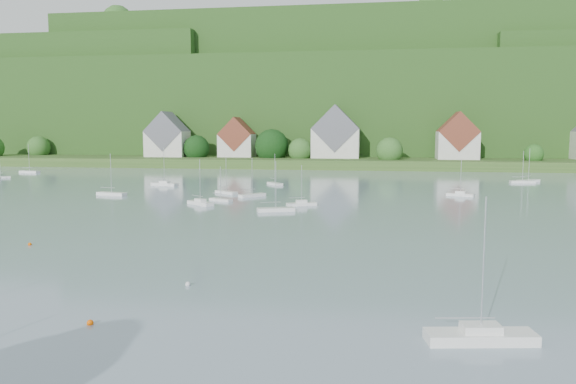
{
  "coord_description": "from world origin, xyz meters",
  "views": [
    {
      "loc": [
        18.36,
        -4.44,
        13.25
      ],
      "look_at": [
        6.01,
        75.0,
        4.0
      ],
      "focal_mm": 34.91,
      "sensor_mm": 36.0,
      "label": 1
    }
  ],
  "objects": [
    {
      "name": "near_sailboat_3",
      "position": [
        25.03,
        30.43,
        0.47
      ],
      "size": [
        6.98,
        2.99,
        9.12
      ],
      "rotation": [
        0.0,
        0.0,
        0.17
      ],
      "color": "white",
      "rests_on": "ground"
    },
    {
      "name": "forested_ridge",
      "position": [
        0.39,
        268.57,
        22.89
      ],
      "size": [
        620.0,
        181.22,
        69.89
      ],
      "color": "#1B4115",
      "rests_on": "ground"
    },
    {
      "name": "far_sailboat_cluster",
      "position": [
        8.45,
        115.28,
        0.37
      ],
      "size": [
        190.09,
        71.34,
        8.71
      ],
      "color": "white",
      "rests_on": "ground"
    },
    {
      "name": "mooring_buoy_0",
      "position": [
        -0.49,
        29.63,
        0.0
      ],
      "size": [
        0.45,
        0.45,
        0.45
      ],
      "primitive_type": "sphere",
      "color": "#F45700",
      "rests_on": "ground"
    },
    {
      "name": "village_building_3",
      "position": [
        45.0,
        186.0,
        9.43
      ],
      "size": [
        13.0,
        10.4,
        15.5
      ],
      "color": "beige",
      "rests_on": "far_shore_strip"
    },
    {
      "name": "village_building_1",
      "position": [
        -30.0,
        189.0,
        8.75
      ],
      "size": [
        12.0,
        9.36,
        14.0
      ],
      "color": "beige",
      "rests_on": "far_shore_strip"
    },
    {
      "name": "village_building_2",
      "position": [
        5.0,
        188.0,
        10.27
      ],
      "size": [
        16.0,
        11.44,
        18.0
      ],
      "color": "beige",
      "rests_on": "far_shore_strip"
    },
    {
      "name": "mooring_buoy_3",
      "position": [
        -20.17,
        52.62,
        0.0
      ],
      "size": [
        0.41,
        0.41,
        0.41
      ],
      "primitive_type": "sphere",
      "color": "#F45700",
      "rests_on": "ground"
    },
    {
      "name": "far_shore_strip",
      "position": [
        0.0,
        200.0,
        1.5
      ],
      "size": [
        600.0,
        60.0,
        3.0
      ],
      "primitive_type": "cube",
      "color": "#304F1D",
      "rests_on": "ground"
    },
    {
      "name": "village_building_0",
      "position": [
        -55.0,
        187.0,
        9.51
      ],
      "size": [
        14.0,
        10.4,
        16.0
      ],
      "color": "beige",
      "rests_on": "far_shore_strip"
    },
    {
      "name": "mooring_buoy_1",
      "position": [
        2.93,
        39.7,
        0.0
      ],
      "size": [
        0.44,
        0.44,
        0.44
      ],
      "primitive_type": "sphere",
      "color": "silver",
      "rests_on": "ground"
    }
  ]
}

